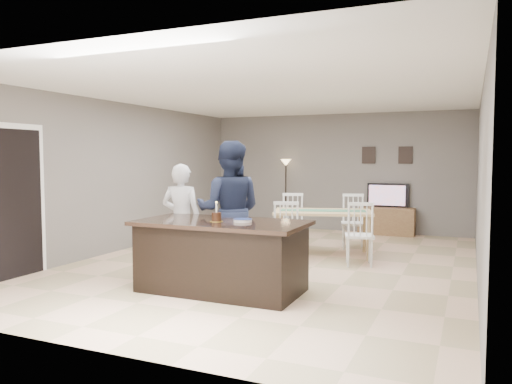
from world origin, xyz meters
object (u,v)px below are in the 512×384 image
at_px(kitchen_island, 222,256).
at_px(tv_console, 386,221).
at_px(dining_table, 323,218).
at_px(birthday_cake, 216,217).
at_px(floor_lamp, 286,175).
at_px(plate_stack, 243,220).
at_px(woman, 181,219).
at_px(man, 229,210).
at_px(television, 387,195).

distance_m(kitchen_island, tv_console, 5.70).
bearing_deg(dining_table, birthday_cake, -117.37).
distance_m(tv_console, floor_lamp, 2.56).
xyz_separation_m(tv_console, plate_stack, (-0.92, -5.54, 0.62)).
distance_m(woman, plate_stack, 1.34).
bearing_deg(woman, birthday_cake, 134.33).
relative_size(birthday_cake, plate_stack, 1.07).
bearing_deg(woman, man, 174.05).
bearing_deg(television, dining_table, 77.13).
distance_m(television, floor_lamp, 2.40).
bearing_deg(birthday_cake, plate_stack, 17.58).
distance_m(kitchen_island, woman, 1.15).
xyz_separation_m(dining_table, floor_lamp, (-1.71, 2.83, 0.64)).
height_order(tv_console, plate_stack, plate_stack).
bearing_deg(kitchen_island, birthday_cake, -114.76).
height_order(kitchen_island, television, television).
bearing_deg(tv_console, man, -105.84).
height_order(tv_console, woman, woman).
relative_size(kitchen_island, woman, 1.33).
bearing_deg(television, woman, 67.11).
xyz_separation_m(television, floor_lamp, (-2.37, -0.05, 0.42)).
bearing_deg(dining_table, television, 61.23).
bearing_deg(kitchen_island, plate_stack, 6.03).
xyz_separation_m(tv_console, television, (0.00, 0.07, 0.56)).
bearing_deg(dining_table, plate_stack, -111.33).
xyz_separation_m(kitchen_island, man, (-0.20, 0.63, 0.51)).
xyz_separation_m(kitchen_island, dining_table, (0.54, 2.76, 0.19)).
bearing_deg(kitchen_island, dining_table, 78.89).
bearing_deg(birthday_cake, man, 103.71).
height_order(television, plate_stack, television).
relative_size(birthday_cake, dining_table, 0.11).
bearing_deg(man, floor_lamp, -96.80).
xyz_separation_m(television, plate_stack, (-0.92, -5.61, 0.06)).
bearing_deg(dining_table, kitchen_island, -117.01).
relative_size(woman, floor_lamp, 0.97).
relative_size(tv_console, birthday_cake, 4.73).
relative_size(woman, birthday_cake, 6.35).
height_order(television, woman, woman).
xyz_separation_m(tv_console, floor_lamp, (-2.37, 0.02, 0.99)).
distance_m(man, birthday_cake, 0.72).
bearing_deg(birthday_cake, tv_console, 77.68).
distance_m(kitchen_island, dining_table, 2.82).
height_order(woman, birthday_cake, woman).
distance_m(kitchen_island, birthday_cake, 0.51).
xyz_separation_m(birthday_cake, dining_table, (0.58, 2.83, -0.31)).
bearing_deg(kitchen_island, tv_console, 77.84).
bearing_deg(plate_stack, birthday_cake, -162.42).
distance_m(woman, birthday_cake, 1.12).
height_order(tv_console, dining_table, dining_table).
distance_m(plate_stack, floor_lamp, 5.76).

